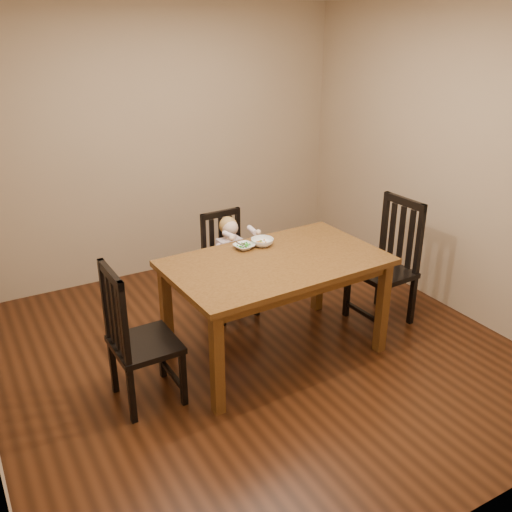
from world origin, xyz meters
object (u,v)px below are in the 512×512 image
chair_left (137,339)px  toddler (230,256)px  chair_child (228,266)px  bowl_veg (262,242)px  dining_table (276,271)px  bowl_peas (244,247)px  chair_right (387,264)px

chair_left → toddler: 1.44m
chair_child → toddler: 0.13m
bowl_veg → toddler: bearing=96.4°
dining_table → bowl_peas: (-0.11, 0.32, 0.12)m
bowl_peas → toddler: bearing=76.6°
dining_table → chair_child: (-0.00, 0.83, -0.28)m
dining_table → chair_right: size_ratio=1.52×
chair_right → bowl_peas: size_ratio=7.05×
toddler → bowl_veg: 0.56m
chair_left → bowl_peas: 1.17m
toddler → bowl_peas: (-0.11, -0.47, 0.28)m
chair_child → bowl_veg: chair_child is taller
chair_child → chair_left: 1.46m
bowl_peas → bowl_veg: size_ratio=0.87×
chair_left → bowl_veg: bearing=105.7°
chair_right → bowl_peas: chair_right is taller
chair_right → bowl_peas: bearing=73.6°
dining_table → toddler: 0.80m
chair_right → bowl_veg: size_ratio=6.10×
chair_child → chair_left: (-1.16, -0.89, 0.06)m
chair_right → toddler: size_ratio=2.34×
chair_child → toddler: chair_child is taller
bowl_peas → chair_left: bearing=-160.3°
dining_table → bowl_veg: size_ratio=9.27×
chair_child → toddler: size_ratio=1.98×
dining_table → chair_child: chair_child is taller
chair_child → chair_left: bearing=35.1°
dining_table → bowl_peas: bearing=109.0°
dining_table → toddler: bearing=89.9°
toddler → bowl_veg: (0.05, -0.47, 0.29)m
chair_right → chair_left: bearing=88.9°
chair_child → bowl_veg: bearing=93.7°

